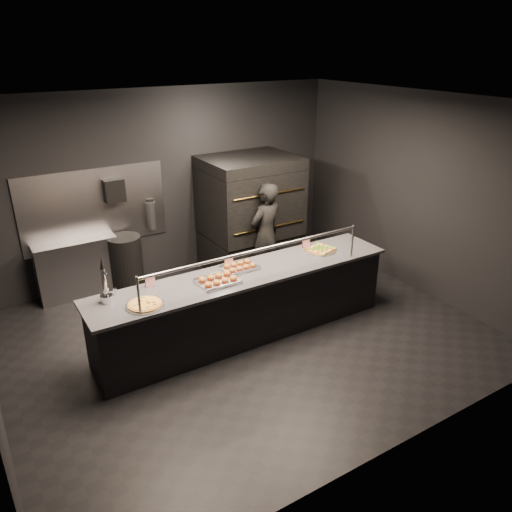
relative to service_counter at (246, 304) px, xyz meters
name	(u,v)px	position (x,y,z in m)	size (l,w,h in m)	color
room	(242,229)	(-0.02, 0.05, 1.03)	(6.04, 6.00, 3.00)	black
service_counter	(246,304)	(0.00, 0.00, 0.00)	(4.10, 0.78, 1.37)	black
pizza_oven	(250,213)	(1.20, 1.90, 0.50)	(1.50, 1.23, 1.91)	black
prep_shelf	(78,268)	(-1.60, 2.32, -0.01)	(1.20, 0.35, 0.90)	#99999E
towel_dispenser	(114,191)	(-0.90, 2.39, 1.09)	(0.30, 0.20, 0.35)	black
fire_extinguisher	(151,215)	(-0.35, 2.40, 0.60)	(0.14, 0.14, 0.51)	#B2B2B7
beer_tap	(105,289)	(-1.73, 0.17, 0.61)	(0.14, 0.21, 0.56)	silver
round_pizza	(145,304)	(-1.40, -0.15, 0.47)	(0.44, 0.44, 0.03)	silver
slider_tray_a	(218,280)	(-0.43, -0.05, 0.49)	(0.54, 0.42, 0.08)	silver
slider_tray_b	(240,267)	(0.00, 0.15, 0.48)	(0.50, 0.41, 0.07)	silver
square_pizza	(320,250)	(1.26, 0.07, 0.47)	(0.44, 0.44, 0.05)	silver
condiment_jar	(109,293)	(-1.67, 0.28, 0.50)	(0.15, 0.06, 0.10)	silver
tent_cards	(233,260)	(-0.03, 0.28, 0.53)	(2.45, 0.04, 0.15)	white
trash_bin	(126,263)	(-0.90, 2.18, -0.03)	(0.52, 0.52, 0.87)	black
worker	(266,235)	(1.07, 1.20, 0.37)	(0.61, 0.40, 1.66)	black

